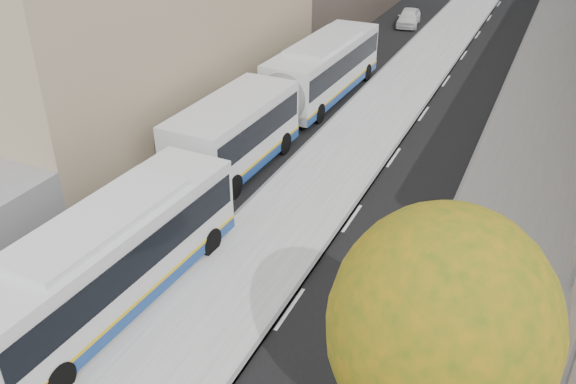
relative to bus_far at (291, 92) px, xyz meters
The scene contains 5 objects.
bus_platform 5.33m from the bus_far, 39.01° to the left, with size 4.25×150.00×0.15m, color #A4A4A4.
sidewalk 12.46m from the bus_far, 14.93° to the left, with size 4.75×150.00×0.08m, color slate.
tree_c 22.28m from the bus_far, 58.79° to the right, with size 4.20×4.20×7.28m.
bus_far is the anchor object (origin of this frame).
distant_car 22.70m from the bus_far, 88.95° to the left, with size 1.66×4.12×1.40m, color white.
Camera 1 is at (4.54, 4.25, 12.83)m, focal length 38.00 mm.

